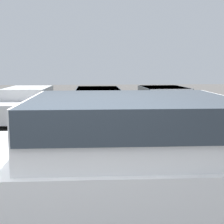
{
  "coord_description": "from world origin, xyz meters",
  "views": [
    {
      "loc": [
        0.43,
        -2.83,
        2.11
      ],
      "look_at": [
        0.85,
        4.4,
        1.0
      ],
      "focal_mm": 50.0,
      "sensor_mm": 36.0,
      "label": 1
    }
  ],
  "objects_px": {
    "parked_sedan_c": "(164,101)",
    "wheel_stop_curb": "(105,107)",
    "pickup_truck": "(159,174)",
    "parked_sedan_a": "(28,103)",
    "parked_sedan_b": "(98,102)"
  },
  "relations": [
    {
      "from": "parked_sedan_b",
      "to": "wheel_stop_curb",
      "type": "height_order",
      "value": "parked_sedan_b"
    },
    {
      "from": "pickup_truck",
      "to": "parked_sedan_b",
      "type": "bearing_deg",
      "value": 93.87
    },
    {
      "from": "parked_sedan_b",
      "to": "wheel_stop_curb",
      "type": "relative_size",
      "value": 2.57
    },
    {
      "from": "parked_sedan_a",
      "to": "parked_sedan_c",
      "type": "relative_size",
      "value": 1.02
    },
    {
      "from": "pickup_truck",
      "to": "parked_sedan_c",
      "type": "relative_size",
      "value": 1.4
    },
    {
      "from": "parked_sedan_c",
      "to": "wheel_stop_curb",
      "type": "bearing_deg",
      "value": -142.63
    },
    {
      "from": "parked_sedan_a",
      "to": "parked_sedan_b",
      "type": "height_order",
      "value": "parked_sedan_a"
    },
    {
      "from": "parked_sedan_c",
      "to": "wheel_stop_curb",
      "type": "relative_size",
      "value": 2.35
    },
    {
      "from": "pickup_truck",
      "to": "parked_sedan_a",
      "type": "distance_m",
      "value": 9.3
    },
    {
      "from": "wheel_stop_curb",
      "to": "pickup_truck",
      "type": "bearing_deg",
      "value": -88.96
    },
    {
      "from": "parked_sedan_a",
      "to": "wheel_stop_curb",
      "type": "relative_size",
      "value": 2.4
    },
    {
      "from": "pickup_truck",
      "to": "parked_sedan_a",
      "type": "xyz_separation_m",
      "value": [
        -3.26,
        8.7,
        -0.23
      ]
    },
    {
      "from": "parked_sedan_c",
      "to": "pickup_truck",
      "type": "bearing_deg",
      "value": -16.01
    },
    {
      "from": "pickup_truck",
      "to": "parked_sedan_b",
      "type": "distance_m",
      "value": 8.8
    },
    {
      "from": "pickup_truck",
      "to": "parked_sedan_b",
      "type": "height_order",
      "value": "pickup_truck"
    }
  ]
}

